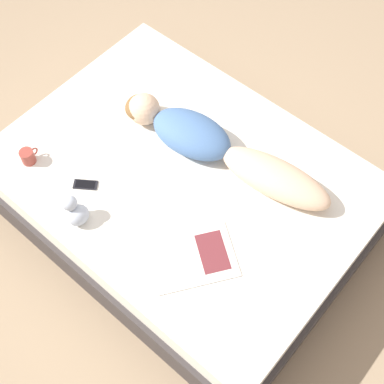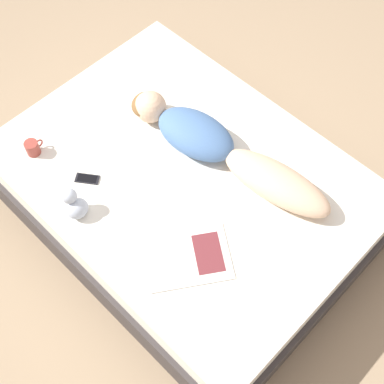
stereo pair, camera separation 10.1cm
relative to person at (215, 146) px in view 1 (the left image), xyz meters
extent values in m
plane|color=#9E8466|center=(-0.21, 0.06, -0.57)|extent=(12.00, 12.00, 0.00)
cube|color=#383333|center=(-0.21, 0.06, -0.42)|extent=(1.59, 2.15, 0.29)
cube|color=silver|center=(-0.21, 0.06, -0.18)|extent=(1.53, 2.09, 0.19)
ellipsoid|color=#DBB28E|center=(0.05, -0.39, -0.01)|extent=(0.33, 0.70, 0.16)
ellipsoid|color=#476B9E|center=(-0.02, 0.16, 0.00)|extent=(0.37, 0.54, 0.18)
ellipsoid|color=brown|center=(-0.07, 0.52, 0.01)|extent=(0.22, 0.21, 0.11)
sphere|color=#DBB28E|center=(-0.07, 0.50, 0.01)|extent=(0.20, 0.20, 0.20)
cube|color=silver|center=(-0.68, -0.26, -0.08)|extent=(0.37, 0.40, 0.01)
cube|color=silver|center=(-0.50, -0.39, -0.08)|extent=(0.37, 0.40, 0.01)
cube|color=maroon|center=(-0.50, -0.39, -0.08)|extent=(0.25, 0.27, 0.00)
cylinder|color=#993D33|center=(-0.74, 0.80, -0.04)|extent=(0.08, 0.08, 0.09)
cylinder|color=black|center=(-0.74, 0.80, -0.01)|extent=(0.07, 0.07, 0.01)
torus|color=#993D33|center=(-0.70, 0.80, -0.04)|extent=(0.06, 0.01, 0.06)
cube|color=black|center=(-0.64, 0.43, -0.08)|extent=(0.13, 0.15, 0.01)
cube|color=black|center=(-0.64, 0.43, -0.08)|extent=(0.11, 0.12, 0.00)
ellipsoid|color=#B2BCCC|center=(-0.82, 0.29, -0.03)|extent=(0.13, 0.11, 0.11)
sphere|color=#B2BCCC|center=(-0.82, 0.33, 0.05)|extent=(0.09, 0.09, 0.09)
camera|label=1|loc=(-1.47, -1.09, 2.51)|focal=50.00mm
camera|label=2|loc=(-1.41, -1.16, 2.51)|focal=50.00mm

